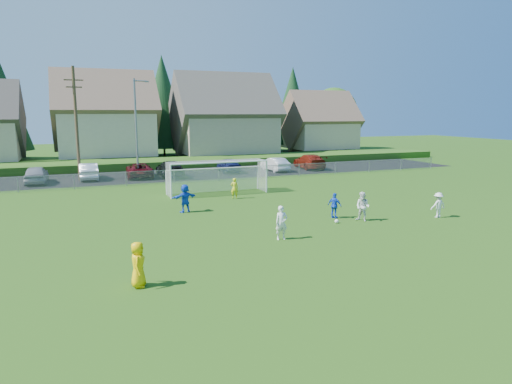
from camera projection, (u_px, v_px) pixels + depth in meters
ground at (324, 253)px, 19.80m from camera, size 160.00×160.00×0.00m
asphalt_lot at (183, 174)px, 44.97m from camera, size 60.00×60.00×0.00m
grass_embankment at (168, 163)px, 51.76m from camera, size 70.00×6.00×0.80m
soccer_ball at (337, 221)px, 25.15m from camera, size 0.22×0.22×0.22m
referee at (138, 264)px, 15.87m from camera, size 0.69×0.89×1.63m
player_white_a at (281, 223)px, 21.81m from camera, size 0.63×0.44×1.65m
player_white_b at (363, 207)px, 25.53m from camera, size 0.94×1.00×1.65m
player_white_c at (438, 205)px, 26.42m from camera, size 0.97×0.58×1.47m
player_blue_a at (335, 206)px, 26.24m from camera, size 0.76×0.92×1.47m
player_blue_b at (185, 198)px, 27.81m from camera, size 1.68×0.89×1.73m
goalkeeper at (234, 188)px, 32.23m from camera, size 0.63×0.52×1.48m
car_a at (36, 175)px, 39.12m from camera, size 1.88×4.50×1.52m
car_b at (88, 171)px, 41.46m from camera, size 1.60×4.52×1.49m
car_c at (139, 170)px, 42.76m from camera, size 2.61×5.09×1.38m
car_d at (170, 169)px, 43.23m from camera, size 2.23×5.24×1.51m
car_e at (229, 165)px, 46.59m from camera, size 1.92×4.36×1.46m
car_f at (275, 164)px, 47.43m from camera, size 1.70×4.31×1.40m
car_g at (309, 161)px, 49.45m from camera, size 2.81×5.59×1.56m
soccer_goal at (216, 172)px, 34.21m from camera, size 7.42×1.90×2.50m
chainlink_fence at (197, 175)px, 39.83m from camera, size 52.06×0.06×1.20m
streetlight at (137, 126)px, 41.14m from camera, size 1.38×0.18×9.00m
utility_pole at (76, 123)px, 40.16m from camera, size 1.60×0.26×10.00m
houses_row at (171, 102)px, 58.12m from camera, size 53.90×11.45×13.27m
tree_row at (155, 106)px, 63.59m from camera, size 65.98×12.36×13.80m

